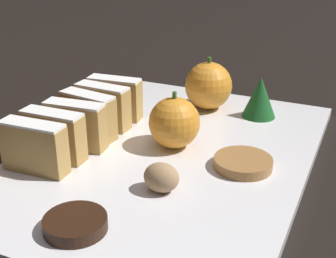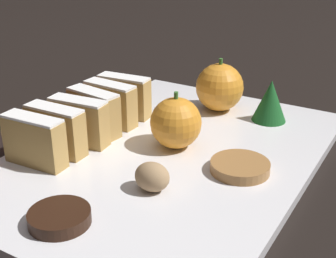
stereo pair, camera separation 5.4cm
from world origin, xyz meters
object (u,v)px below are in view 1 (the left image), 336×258
Objects in this scene: chocolate_cookie at (75,224)px; orange_far at (174,122)px; walnut at (161,177)px; orange_near at (208,86)px.

orange_far is at bearing 86.58° from chocolate_cookie.
chocolate_cookie is (-0.04, -0.09, -0.01)m from walnut.
orange_near is 0.24m from walnut.
walnut is at bearing 65.58° from chocolate_cookie.
orange_near is 0.33m from chocolate_cookie.
chocolate_cookie is at bearing -93.42° from orange_far.
chocolate_cookie is at bearing -90.98° from orange_near.
walnut is at bearing -73.23° from orange_far.
orange_near reaches higher than chocolate_cookie.
orange_near is at bearing 89.02° from chocolate_cookie.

